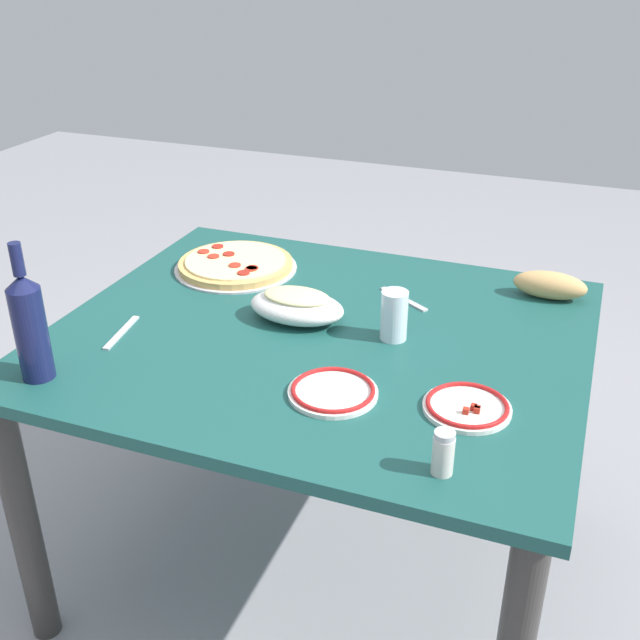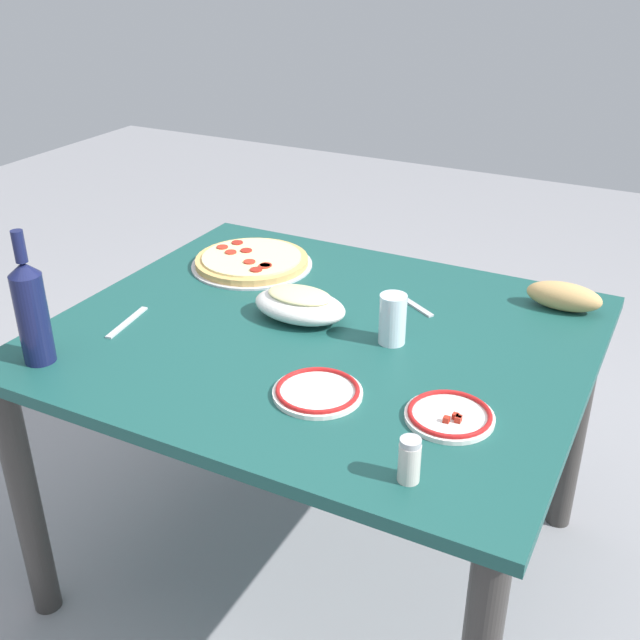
# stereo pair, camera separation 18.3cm
# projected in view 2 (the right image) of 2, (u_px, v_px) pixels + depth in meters

# --- Properties ---
(ground_plane) EXTENTS (8.00, 8.00, 0.00)m
(ground_plane) POSITION_uv_depth(u_px,v_px,m) (320.00, 560.00, 2.18)
(ground_plane) COLOR gray
(ground_plane) RESTS_ON ground
(dining_table) EXTENTS (1.25, 1.07, 0.74)m
(dining_table) POSITION_uv_depth(u_px,v_px,m) (320.00, 370.00, 1.90)
(dining_table) COLOR #194C47
(dining_table) RESTS_ON ground
(pepperoni_pizza) EXTENTS (0.35, 0.35, 0.03)m
(pepperoni_pizza) POSITION_uv_depth(u_px,v_px,m) (252.00, 261.00, 2.20)
(pepperoni_pizza) COLOR #B7B7BC
(pepperoni_pizza) RESTS_ON dining_table
(baked_pasta_dish) EXTENTS (0.24, 0.15, 0.08)m
(baked_pasta_dish) POSITION_uv_depth(u_px,v_px,m) (300.00, 304.00, 1.89)
(baked_pasta_dish) COLOR white
(baked_pasta_dish) RESTS_ON dining_table
(wine_bottle) EXTENTS (0.07, 0.07, 0.31)m
(wine_bottle) POSITION_uv_depth(u_px,v_px,m) (31.00, 310.00, 1.66)
(wine_bottle) COLOR #141942
(wine_bottle) RESTS_ON dining_table
(water_glass) EXTENTS (0.06, 0.06, 0.12)m
(water_glass) POSITION_uv_depth(u_px,v_px,m) (393.00, 319.00, 1.77)
(water_glass) COLOR silver
(water_glass) RESTS_ON dining_table
(side_plate_near) EXTENTS (0.19, 0.19, 0.02)m
(side_plate_near) POSITION_uv_depth(u_px,v_px,m) (318.00, 391.00, 1.59)
(side_plate_near) COLOR white
(side_plate_near) RESTS_ON dining_table
(side_plate_far) EXTENTS (0.18, 0.18, 0.02)m
(side_plate_far) POSITION_uv_depth(u_px,v_px,m) (450.00, 415.00, 1.51)
(side_plate_far) COLOR white
(side_plate_far) RESTS_ON dining_table
(bread_loaf) EXTENTS (0.19, 0.08, 0.07)m
(bread_loaf) POSITION_uv_depth(u_px,v_px,m) (564.00, 296.00, 1.94)
(bread_loaf) COLOR tan
(bread_loaf) RESTS_ON dining_table
(spice_shaker) EXTENTS (0.04, 0.04, 0.09)m
(spice_shaker) POSITION_uv_depth(u_px,v_px,m) (409.00, 460.00, 1.33)
(spice_shaker) COLOR silver
(spice_shaker) RESTS_ON dining_table
(fork_left) EXTENTS (0.04, 0.17, 0.00)m
(fork_left) POSITION_uv_depth(u_px,v_px,m) (127.00, 322.00, 1.88)
(fork_left) COLOR #B7B7BC
(fork_left) RESTS_ON dining_table
(fork_right) EXTENTS (0.15, 0.11, 0.00)m
(fork_right) POSITION_uv_depth(u_px,v_px,m) (411.00, 303.00, 1.98)
(fork_right) COLOR #B7B7BC
(fork_right) RESTS_ON dining_table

